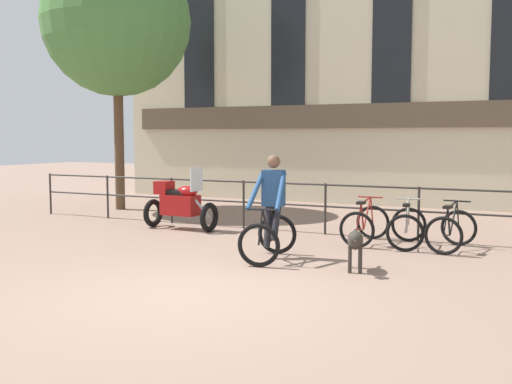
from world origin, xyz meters
name	(u,v)px	position (x,y,z in m)	size (l,w,h in m)	color
ground_plane	(189,294)	(0.00, 0.00, 0.00)	(60.00, 60.00, 0.00)	#8E7060
canal_railing	(325,200)	(0.00, 5.20, 0.71)	(15.05, 0.05, 1.05)	#2D2B28
building_facade	(394,46)	(0.00, 10.99, 4.58)	(18.00, 0.72, 9.20)	beige
cyclist_with_bike	(271,212)	(0.00, 2.49, 0.76)	(0.85, 1.26, 1.70)	black
dog	(355,242)	(1.53, 2.18, 0.44)	(0.39, 0.92, 0.62)	#332D28
parked_motorcycle	(180,203)	(-3.06, 4.48, 0.56)	(1.63, 0.70, 1.35)	black
parked_bicycle_near_lamp	(365,224)	(1.02, 4.54, 0.36)	(0.67, 1.12, 0.86)	black
parked_bicycle_mid_left	(407,227)	(1.80, 4.54, 0.36)	(0.81, 1.19, 0.86)	black
parked_bicycle_mid_right	(451,230)	(2.57, 4.54, 0.36)	(0.78, 1.18, 0.86)	black
tree_canalside_left	(117,22)	(-6.52, 6.80, 5.06)	(3.98, 3.98, 7.07)	brown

